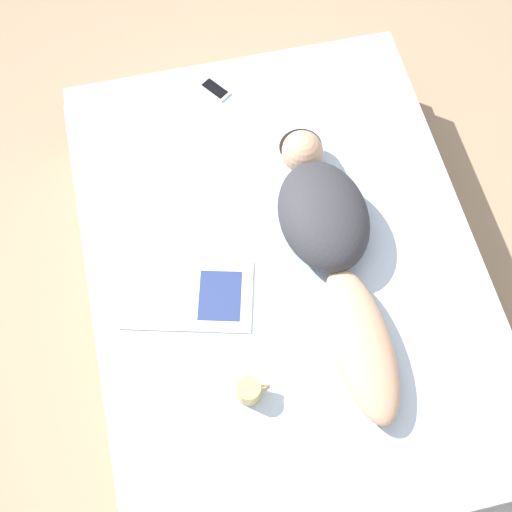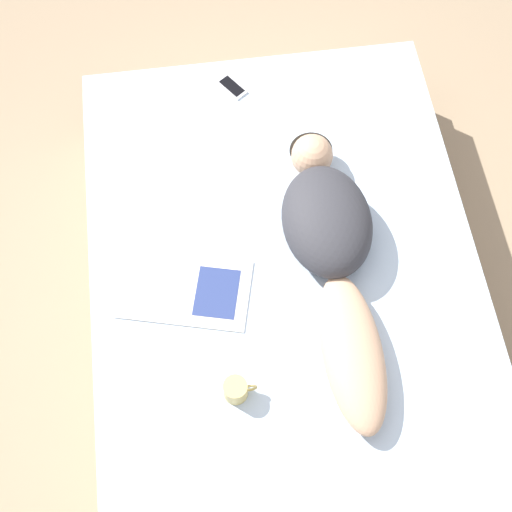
{
  "view_description": "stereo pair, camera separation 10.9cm",
  "coord_description": "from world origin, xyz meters",
  "px_view_note": "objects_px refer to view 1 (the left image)",
  "views": [
    {
      "loc": [
        -0.39,
        -1.18,
        3.04
      ],
      "look_at": [
        -0.11,
        0.02,
        0.51
      ],
      "focal_mm": 50.0,
      "sensor_mm": 36.0,
      "label": 1
    },
    {
      "loc": [
        -0.28,
        -1.2,
        3.04
      ],
      "look_at": [
        -0.11,
        0.02,
        0.51
      ],
      "focal_mm": 50.0,
      "sensor_mm": 36.0,
      "label": 2
    }
  ],
  "objects_px": {
    "person": "(331,242)",
    "coffee_mug": "(249,391)",
    "open_magazine": "(189,295)",
    "cell_phone": "(215,89)"
  },
  "relations": [
    {
      "from": "person",
      "to": "coffee_mug",
      "type": "xyz_separation_m",
      "value": [
        -0.44,
        -0.5,
        -0.05
      ]
    },
    {
      "from": "person",
      "to": "open_magazine",
      "type": "distance_m",
      "value": 0.59
    },
    {
      "from": "coffee_mug",
      "to": "cell_phone",
      "type": "bearing_deg",
      "value": 83.77
    },
    {
      "from": "open_magazine",
      "to": "cell_phone",
      "type": "xyz_separation_m",
      "value": [
        0.3,
        0.97,
        0.0
      ]
    },
    {
      "from": "cell_phone",
      "to": "coffee_mug",
      "type": "bearing_deg",
      "value": -131.62
    },
    {
      "from": "coffee_mug",
      "to": "person",
      "type": "bearing_deg",
      "value": 48.64
    },
    {
      "from": "cell_phone",
      "to": "open_magazine",
      "type": "bearing_deg",
      "value": -142.46
    },
    {
      "from": "person",
      "to": "open_magazine",
      "type": "bearing_deg",
      "value": -174.46
    },
    {
      "from": "open_magazine",
      "to": "coffee_mug",
      "type": "bearing_deg",
      "value": -56.99
    },
    {
      "from": "coffee_mug",
      "to": "cell_phone",
      "type": "relative_size",
      "value": 0.8
    }
  ]
}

